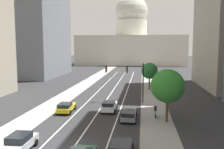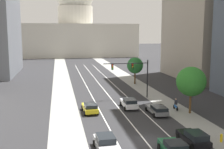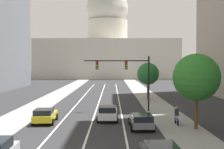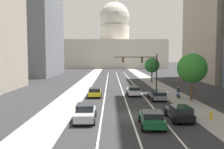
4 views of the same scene
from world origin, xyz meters
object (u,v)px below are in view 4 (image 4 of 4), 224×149
object	(u,v)px
car_gray	(157,95)
fire_hydrant	(211,115)
car_white	(133,91)
car_yellow	(95,92)
car_silver	(85,112)
capitol_building	(114,47)
car_black	(179,113)
traffic_signal_mast	(143,64)
street_tree_mid_right	(192,68)
cyclist	(178,92)
car_green	(152,119)
street_tree_far_right	(152,65)

from	to	relation	value
car_gray	fire_hydrant	size ratio (longest dim) A/B	5.28
car_gray	car_white	bearing A→B (deg)	37.05
car_yellow	car_silver	bearing A→B (deg)	177.58
capitol_building	car_gray	world-z (taller)	capitol_building
car_yellow	car_black	distance (m)	16.06
car_yellow	traffic_signal_mast	distance (m)	11.83
car_gray	street_tree_mid_right	size ratio (longest dim) A/B	0.74
fire_hydrant	cyclist	world-z (taller)	cyclist
capitol_building	car_green	bearing A→B (deg)	-89.25
car_green	car_black	bearing A→B (deg)	-53.13
car_white	fire_hydrant	bearing A→B (deg)	-156.93
car_yellow	traffic_signal_mast	world-z (taller)	traffic_signal_mast
car_silver	traffic_signal_mast	distance (m)	22.72
capitol_building	car_white	xyz separation A→B (m)	(1.49, -97.64, -10.64)
car_black	cyclist	size ratio (longest dim) A/B	2.55
car_white	street_tree_far_right	world-z (taller)	street_tree_far_right
car_black	traffic_signal_mast	world-z (taller)	traffic_signal_mast
car_white	car_silver	size ratio (longest dim) A/B	0.93
capitol_building	cyclist	distance (m)	100.80
cyclist	car_green	bearing A→B (deg)	155.57
car_green	car_gray	xyz separation A→B (m)	(2.99, 12.83, -0.02)
car_white	street_tree_far_right	bearing A→B (deg)	-17.49
capitol_building	car_silver	world-z (taller)	capitol_building
car_green	street_tree_mid_right	size ratio (longest dim) A/B	0.64
cyclist	car_gray	bearing A→B (deg)	114.76
car_black	car_gray	world-z (taller)	car_black
car_silver	fire_hydrant	size ratio (longest dim) A/B	5.12
car_white	car_black	xyz separation A→B (m)	(2.99, -14.64, -0.02)
car_green	street_tree_far_right	xyz separation A→B (m)	(6.17, 35.86, 3.31)
car_white	car_silver	bearing A→B (deg)	158.20
fire_hydrant	street_tree_mid_right	distance (m)	11.25
car_green	traffic_signal_mast	size ratio (longest dim) A/B	0.54
traffic_signal_mast	cyclist	bearing A→B (deg)	-64.30
car_gray	car_yellow	bearing A→B (deg)	73.45
street_tree_far_right	car_gray	bearing A→B (deg)	-97.87
fire_hydrant	street_tree_mid_right	size ratio (longest dim) A/B	0.14
car_black	car_green	bearing A→B (deg)	123.61
car_yellow	street_tree_far_right	xyz separation A→B (m)	(12.14, 20.45, 3.30)
car_green	car_white	bearing A→B (deg)	1.96
car_black	car_gray	xyz separation A→B (m)	(-0.00, 10.74, -0.03)
car_white	car_green	distance (m)	16.73
car_gray	car_green	bearing A→B (deg)	166.42
car_gray	traffic_signal_mast	bearing A→B (deg)	3.23
fire_hydrant	cyclist	size ratio (longest dim) A/B	0.53
car_gray	street_tree_far_right	size ratio (longest dim) A/B	0.83
car_silver	street_tree_mid_right	world-z (taller)	street_tree_mid_right
street_tree_far_right	car_white	bearing A→B (deg)	-107.88
capitol_building	car_black	distance (m)	112.87
car_gray	fire_hydrant	world-z (taller)	car_gray
street_tree_far_right	traffic_signal_mast	bearing A→B (deg)	-106.39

